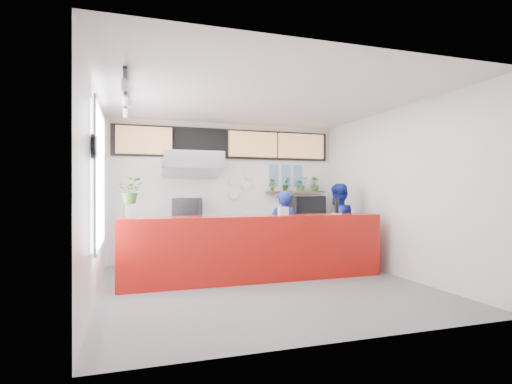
{
  "coord_description": "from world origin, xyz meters",
  "views": [
    {
      "loc": [
        -2.07,
        -6.03,
        1.51
      ],
      "look_at": [
        0.1,
        0.7,
        1.5
      ],
      "focal_mm": 28.0,
      "sensor_mm": 36.0,
      "label": 1
    }
  ],
  "objects": [
    {
      "name": "napkin_holder",
      "position": [
        0.48,
        0.36,
        1.17
      ],
      "size": [
        0.17,
        0.11,
        0.14
      ],
      "primitive_type": "cube",
      "rotation": [
        0.0,
        0.0,
        0.07
      ],
      "color": "silver",
      "rests_on": "service_counter"
    },
    {
      "name": "menu_board_mid_left",
      "position": [
        -0.59,
        2.38,
        2.55
      ],
      "size": [
        1.1,
        0.1,
        0.55
      ],
      "primitive_type": "cube",
      "color": "black",
      "rests_on": "wall_back"
    },
    {
      "name": "staff_right",
      "position": [
        1.9,
        1.01,
        0.83
      ],
      "size": [
        0.95,
        0.83,
        1.66
      ],
      "primitive_type": "imported",
      "rotation": [
        0.0,
        0.0,
        3.42
      ],
      "color": "navy",
      "rests_on": "ground"
    },
    {
      "name": "track_rail",
      "position": [
        -2.1,
        0.0,
        2.94
      ],
      "size": [
        0.05,
        2.4,
        0.04
      ],
      "primitive_type": "cube",
      "color": "black",
      "rests_on": "ceiling"
    },
    {
      "name": "dec_plate_d",
      "position": [
        0.5,
        2.47,
        1.9
      ],
      "size": [
        0.24,
        0.03,
        0.24
      ],
      "primitive_type": "cylinder",
      "rotation": [
        1.57,
        0.0,
        0.0
      ],
      "color": "silver",
      "rests_on": "wall_back"
    },
    {
      "name": "extraction_hood",
      "position": [
        -0.8,
        2.15,
        2.15
      ],
      "size": [
        1.2,
        0.7,
        0.35
      ],
      "primitive_type": "cube",
      "color": "#B2B5BA",
      "rests_on": "ceiling"
    },
    {
      "name": "hood_lip",
      "position": [
        -0.8,
        2.15,
        1.95
      ],
      "size": [
        1.2,
        0.69,
        0.31
      ],
      "primitive_type": "cube",
      "rotation": [
        -0.35,
        0.0,
        0.0
      ],
      "color": "#B2B5BA",
      "rests_on": "ceiling"
    },
    {
      "name": "wall_clock_face",
      "position": [
        -2.43,
        -0.9,
        2.05
      ],
      "size": [
        0.02,
        0.26,
        0.26
      ],
      "primitive_type": "cylinder",
      "rotation": [
        0.0,
        1.57,
        0.0
      ],
      "color": "white",
      "rests_on": "wall_left"
    },
    {
      "name": "wall_back",
      "position": [
        0.0,
        2.5,
        1.5
      ],
      "size": [
        5.0,
        0.0,
        5.0
      ],
      "primitive_type": "plane",
      "rotation": [
        1.57,
        0.0,
        0.0
      ],
      "color": "white",
      "rests_on": "ground"
    },
    {
      "name": "photo_frame_b",
      "position": [
        1.4,
        2.48,
        2.0
      ],
      "size": [
        0.2,
        0.02,
        0.25
      ],
      "primitive_type": "cube",
      "color": "#598CBF",
      "rests_on": "wall_back"
    },
    {
      "name": "herb_a",
      "position": [
        1.03,
        2.4,
        1.67
      ],
      "size": [
        0.16,
        0.12,
        0.3
      ],
      "primitive_type": "imported",
      "rotation": [
        0.0,
        0.0,
        0.07
      ],
      "color": "#2D5C20",
      "rests_on": "herb_shelf"
    },
    {
      "name": "photo_frame_c",
      "position": [
        1.7,
        2.48,
        2.0
      ],
      "size": [
        0.2,
        0.02,
        0.25
      ],
      "primitive_type": "cube",
      "color": "#598CBF",
      "rests_on": "wall_back"
    },
    {
      "name": "herb_b",
      "position": [
        1.36,
        2.4,
        1.68
      ],
      "size": [
        0.21,
        0.19,
        0.32
      ],
      "primitive_type": "imported",
      "rotation": [
        0.0,
        0.0,
        0.28
      ],
      "color": "#2D5C20",
      "rests_on": "herb_shelf"
    },
    {
      "name": "white_plate",
      "position": [
        1.53,
        0.39,
        1.11
      ],
      "size": [
        0.22,
        0.22,
        0.01
      ],
      "primitive_type": "cylinder",
      "rotation": [
        0.0,
        0.0,
        -0.16
      ],
      "color": "silver",
      "rests_on": "service_counter"
    },
    {
      "name": "herb_d",
      "position": [
        2.09,
        2.4,
        1.69
      ],
      "size": [
        0.2,
        0.18,
        0.33
      ],
      "primitive_type": "imported",
      "rotation": [
        0.0,
        0.0,
        0.09
      ],
      "color": "#2D5C20",
      "rests_on": "herb_shelf"
    },
    {
      "name": "menu_board_far_right",
      "position": [
        1.73,
        2.38,
        2.55
      ],
      "size": [
        1.1,
        0.1,
        0.55
      ],
      "primitive_type": "cube",
      "color": "tan",
      "rests_on": "wall_back"
    },
    {
      "name": "wall_left",
      "position": [
        -2.5,
        0.0,
        1.5
      ],
      "size": [
        0.0,
        5.0,
        5.0
      ],
      "primitive_type": "plane",
      "rotation": [
        1.57,
        0.0,
        1.57
      ],
      "color": "white",
      "rests_on": "ground"
    },
    {
      "name": "pepper_mill",
      "position": [
        1.53,
        0.39,
        1.26
      ],
      "size": [
        0.09,
        0.09,
        0.29
      ],
      "primitive_type": "cylinder",
      "rotation": [
        0.0,
        0.0,
        -0.24
      ],
      "color": "black",
      "rests_on": "white_plate"
    },
    {
      "name": "dec_plate_b",
      "position": [
        0.45,
        2.47,
        1.65
      ],
      "size": [
        0.24,
        0.03,
        0.24
      ],
      "primitive_type": "cylinder",
      "rotation": [
        1.57,
        0.0,
        0.0
      ],
      "color": "silver",
      "rests_on": "wall_back"
    },
    {
      "name": "soffit",
      "position": [
        0.0,
        2.46,
        2.55
      ],
      "size": [
        4.8,
        0.04,
        0.65
      ],
      "primitive_type": "cube",
      "color": "black",
      "rests_on": "wall_back"
    },
    {
      "name": "wall_clock_rim",
      "position": [
        -2.46,
        -0.9,
        2.05
      ],
      "size": [
        0.05,
        0.3,
        0.3
      ],
      "primitive_type": "cylinder",
      "rotation": [
        0.0,
        1.57,
        0.0
      ],
      "color": "black",
      "rests_on": "wall_left"
    },
    {
      "name": "photo_frame_d",
      "position": [
        1.1,
        2.48,
        1.75
      ],
      "size": [
        0.2,
        0.02,
        0.25
      ],
      "primitive_type": "cube",
      "color": "#598CBF",
      "rests_on": "wall_back"
    },
    {
      "name": "ceiling",
      "position": [
        0.0,
        0.0,
        3.0
      ],
      "size": [
        5.0,
        5.0,
        0.0
      ],
      "primitive_type": "plane",
      "rotation": [
        3.14,
        0.0,
        0.0
      ],
      "color": "silver"
    },
    {
      "name": "basil_vase",
      "position": [
        -2.02,
        0.38,
        1.52
      ],
      "size": [
        0.4,
        0.36,
        0.4
      ],
      "primitive_type": "imported",
      "rotation": [
        0.0,
        0.0,
        -0.13
      ],
      "color": "#2D5C20",
      "rests_on": "glass_vase"
    },
    {
      "name": "window_pane",
      "position": [
        -2.47,
        0.3,
        1.7
      ],
      "size": [
        0.04,
        2.2,
        1.9
      ],
      "primitive_type": "cube",
      "color": "silver",
      "rests_on": "wall_left"
    },
    {
      "name": "photo_frame_a",
      "position": [
        1.1,
        2.48,
        2.0
      ],
      "size": [
        0.2,
        0.02,
        0.25
      ],
      "primitive_type": "cube",
      "color": "#598CBF",
      "rests_on": "wall_back"
    },
    {
      "name": "wall_right",
      "position": [
        2.5,
        0.0,
        1.5
      ],
      "size": [
        0.0,
        5.0,
        5.0
      ],
      "primitive_type": "plane",
      "rotation": [
        1.57,
        0.0,
        -1.57
      ],
      "color": "white",
      "rests_on": "ground"
    },
    {
      "name": "espresso_tray",
      "position": [
        1.73,
        2.2,
        1.38
      ],
      "size": [
        0.81,
        0.62,
        0.07
      ],
      "primitive_type": "cube",
      "rotation": [
        0.0,
        0.0,
        0.17
      ],
      "color": "#A1A4A8",
      "rests_on": "espresso_machine"
    },
    {
      "name": "right_bench",
      "position": [
        1.5,
        2.2,
        0.45
      ],
      "size": [
        1.8,
        0.6,
        0.9
      ],
      "primitive_type": "cube",
      "color": "#B2B5BA",
      "rests_on": "ground"
    },
    {
      "name": "menu_board_far_left",
      "position": [
        -1.75,
        2.38,
        2.55
      ],
      "size": [
        1.1,
        0.1,
        0.55
      ],
      "primitive_type": "cube",
      "color": "tan",
      "rests_on": "wall_back"
    },
    {
      "name": "photo_frame_e",
      "position": [
        1.4,
        2.48,
        1.75
      ],
      "size": [
        0.2,
        0.02,
        0.25
      ],
      "primitive_type": "cube",
      "color": "#598CBF",
      "rests_on": "wall_back"
    },
    {
      "name": "panini_oven",
      "position": [
        -0.9,
        2.2,
        1.14
      ],
      "size": [
        0.67,
        0.67,
        0.47
      ],
      "primitive_type": "cube",
      "rotation": [
        0.0,
        0.0,
        -0.34
      ],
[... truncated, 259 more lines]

